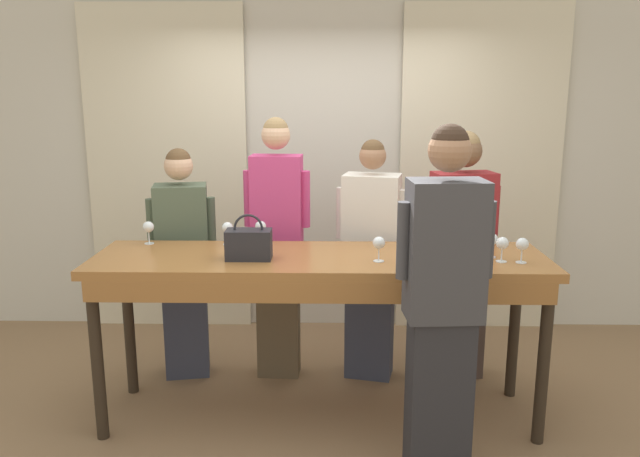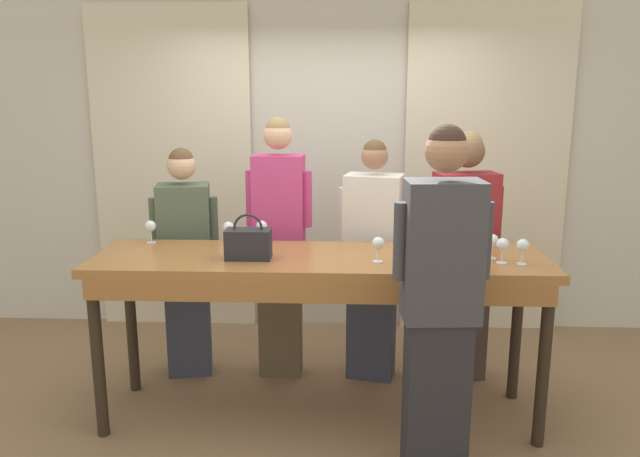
# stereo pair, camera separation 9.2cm
# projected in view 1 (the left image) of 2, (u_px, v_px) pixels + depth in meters

# --- Properties ---
(ground_plane) EXTENTS (18.00, 18.00, 0.00)m
(ground_plane) POSITION_uv_depth(u_px,v_px,m) (320.00, 414.00, 3.95)
(ground_plane) COLOR #846647
(wall_back) EXTENTS (12.00, 0.06, 2.80)m
(wall_back) POSITION_uv_depth(u_px,v_px,m) (323.00, 164.00, 5.22)
(wall_back) COLOR beige
(wall_back) RESTS_ON ground_plane
(curtain_panel_left) EXTENTS (1.33, 0.03, 2.69)m
(curtain_panel_left) POSITION_uv_depth(u_px,v_px,m) (168.00, 171.00, 5.19)
(curtain_panel_left) COLOR beige
(curtain_panel_left) RESTS_ON ground_plane
(curtain_panel_right) EXTENTS (1.33, 0.03, 2.69)m
(curtain_panel_right) POSITION_uv_depth(u_px,v_px,m) (480.00, 172.00, 5.15)
(curtain_panel_right) COLOR beige
(curtain_panel_right) RESTS_ON ground_plane
(tasting_bar) EXTENTS (2.70, 0.73, 1.04)m
(tasting_bar) POSITION_uv_depth(u_px,v_px,m) (320.00, 274.00, 3.72)
(tasting_bar) COLOR #9E6633
(tasting_bar) RESTS_ON ground_plane
(wine_bottle) EXTENTS (0.08, 0.08, 0.31)m
(wine_bottle) POSITION_uv_depth(u_px,v_px,m) (432.00, 236.00, 3.72)
(wine_bottle) COLOR black
(wine_bottle) RESTS_ON tasting_bar
(handbag) EXTENTS (0.26, 0.14, 0.27)m
(handbag) POSITION_uv_depth(u_px,v_px,m) (249.00, 244.00, 3.63)
(handbag) COLOR #232328
(handbag) RESTS_ON tasting_bar
(wine_glass_front_left) EXTENTS (0.07, 0.07, 0.15)m
(wine_glass_front_left) POSITION_uv_depth(u_px,v_px,m) (227.00, 228.00, 3.96)
(wine_glass_front_left) COLOR white
(wine_glass_front_left) RESTS_ON tasting_bar
(wine_glass_front_mid) EXTENTS (0.07, 0.07, 0.15)m
(wine_glass_front_mid) POSITION_uv_depth(u_px,v_px,m) (460.00, 235.00, 3.79)
(wine_glass_front_mid) COLOR white
(wine_glass_front_mid) RESTS_ON tasting_bar
(wine_glass_front_right) EXTENTS (0.07, 0.07, 0.15)m
(wine_glass_front_right) POSITION_uv_depth(u_px,v_px,m) (485.00, 252.00, 3.38)
(wine_glass_front_right) COLOR white
(wine_glass_front_right) RESTS_ON tasting_bar
(wine_glass_center_left) EXTENTS (0.07, 0.07, 0.15)m
(wine_glass_center_left) POSITION_uv_depth(u_px,v_px,m) (502.00, 244.00, 3.57)
(wine_glass_center_left) COLOR white
(wine_glass_center_left) RESTS_ON tasting_bar
(wine_glass_center_mid) EXTENTS (0.07, 0.07, 0.15)m
(wine_glass_center_mid) POSITION_uv_depth(u_px,v_px,m) (522.00, 245.00, 3.55)
(wine_glass_center_mid) COLOR white
(wine_glass_center_mid) RESTS_ON tasting_bar
(wine_glass_center_right) EXTENTS (0.07, 0.07, 0.15)m
(wine_glass_center_right) POSITION_uv_depth(u_px,v_px,m) (148.00, 228.00, 3.98)
(wine_glass_center_right) COLOR white
(wine_glass_center_right) RESTS_ON tasting_bar
(wine_glass_back_left) EXTENTS (0.07, 0.07, 0.15)m
(wine_glass_back_left) POSITION_uv_depth(u_px,v_px,m) (492.00, 240.00, 3.66)
(wine_glass_back_left) COLOR white
(wine_glass_back_left) RESTS_ON tasting_bar
(wine_glass_back_mid) EXTENTS (0.07, 0.07, 0.15)m
(wine_glass_back_mid) POSITION_uv_depth(u_px,v_px,m) (261.00, 227.00, 4.00)
(wine_glass_back_mid) COLOR white
(wine_glass_back_mid) RESTS_ON tasting_bar
(wine_glass_back_right) EXTENTS (0.07, 0.07, 0.15)m
(wine_glass_back_right) POSITION_uv_depth(u_px,v_px,m) (379.00, 244.00, 3.57)
(wine_glass_back_right) COLOR white
(wine_glass_back_right) RESTS_ON tasting_bar
(guest_olive_jacket) EXTENTS (0.47, 0.32, 1.63)m
(guest_olive_jacket) POSITION_uv_depth(u_px,v_px,m) (183.00, 262.00, 4.35)
(guest_olive_jacket) COLOR #383D51
(guest_olive_jacket) RESTS_ON ground_plane
(guest_pink_top) EXTENTS (0.46, 0.22, 1.83)m
(guest_pink_top) POSITION_uv_depth(u_px,v_px,m) (277.00, 244.00, 4.31)
(guest_pink_top) COLOR brown
(guest_pink_top) RESTS_ON ground_plane
(guest_cream_sweater) EXTENTS (0.49, 0.33, 1.69)m
(guest_cream_sweater) POSITION_uv_depth(u_px,v_px,m) (371.00, 260.00, 4.32)
(guest_cream_sweater) COLOR #383D51
(guest_cream_sweater) RESTS_ON ground_plane
(guest_striped_shirt) EXTENTS (0.53, 0.29, 1.75)m
(guest_striped_shirt) POSITION_uv_depth(u_px,v_px,m) (461.00, 253.00, 4.30)
(guest_striped_shirt) COLOR #473833
(guest_striped_shirt) RESTS_ON ground_plane
(host_pouring) EXTENTS (0.49, 0.27, 1.86)m
(host_pouring) POSITION_uv_depth(u_px,v_px,m) (443.00, 303.00, 3.14)
(host_pouring) COLOR #28282D
(host_pouring) RESTS_ON ground_plane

